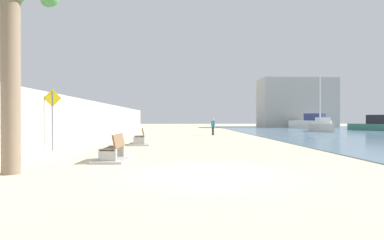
% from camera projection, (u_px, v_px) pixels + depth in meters
% --- Properties ---
extents(ground_plane, '(120.00, 120.00, 0.00)m').
position_uv_depth(ground_plane, '(187.00, 137.00, 27.32)').
color(ground_plane, beige).
extents(seawall, '(0.80, 64.00, 2.82)m').
position_uv_depth(seawall, '(93.00, 120.00, 26.95)').
color(seawall, '#ADAAA3').
rests_on(seawall, ground).
extents(palm_tree, '(2.41, 2.56, 6.23)m').
position_uv_depth(palm_tree, '(9.00, 8.00, 9.30)').
color(palm_tree, '#7A6651').
rests_on(palm_tree, ground).
extents(bench_near, '(1.18, 2.14, 0.98)m').
position_uv_depth(bench_near, '(113.00, 154.00, 12.29)').
color(bench_near, '#ADAAA3').
rests_on(bench_near, ground).
extents(bench_far, '(1.28, 2.19, 0.98)m').
position_uv_depth(bench_far, '(140.00, 141.00, 19.51)').
color(bench_far, '#ADAAA3').
rests_on(bench_far, ground).
extents(person_walking, '(0.32, 0.47, 1.52)m').
position_uv_depth(person_walking, '(213.00, 125.00, 30.30)').
color(person_walking, '#333338').
rests_on(person_walking, ground).
extents(boat_distant, '(3.70, 5.80, 1.88)m').
position_uv_depth(boat_distant, '(373.00, 125.00, 41.01)').
color(boat_distant, '#337060').
rests_on(boat_distant, water_bay).
extents(boat_far_left, '(2.41, 5.68, 6.43)m').
position_uv_depth(boat_far_left, '(321.00, 126.00, 38.23)').
color(boat_far_left, beige).
rests_on(boat_far_left, water_bay).
extents(boat_outer, '(4.79, 6.37, 2.15)m').
position_uv_depth(boat_outer, '(310.00, 123.00, 49.58)').
color(boat_outer, white).
rests_on(boat_outer, water_bay).
extents(pedestrian_sign, '(0.85, 0.08, 2.91)m').
position_uv_depth(pedestrian_sign, '(52.00, 113.00, 16.00)').
color(pedestrian_sign, slate).
rests_on(pedestrian_sign, ground).
extents(harbor_building, '(12.00, 6.00, 8.01)m').
position_uv_depth(harbor_building, '(296.00, 103.00, 56.17)').
color(harbor_building, '#ADAAA3').
rests_on(harbor_building, ground).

